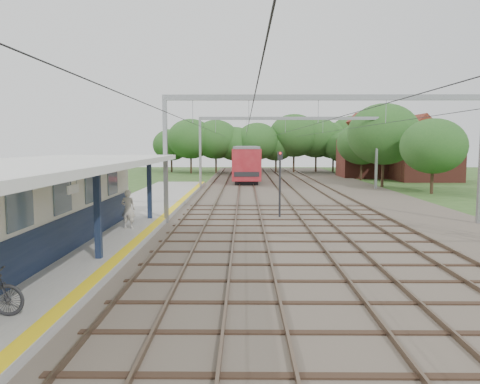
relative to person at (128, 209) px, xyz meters
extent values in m
plane|color=#2D4C1E|center=(6.31, -11.91, -1.29)|extent=(160.00, 160.00, 0.00)
cube|color=#473D33|center=(10.31, 18.09, -1.24)|extent=(18.00, 90.00, 0.10)
cube|color=gray|center=(-1.19, 2.09, -1.11)|extent=(5.00, 52.00, 0.35)
cube|color=yellow|center=(1.06, 2.09, -0.93)|extent=(0.45, 52.00, 0.01)
cube|color=beige|center=(-2.59, -4.91, 0.76)|extent=(3.20, 18.00, 3.40)
cube|color=#111D37|center=(-0.97, -4.91, -0.24)|extent=(0.06, 18.00, 1.40)
cube|color=slate|center=(-0.96, -4.91, 1.26)|extent=(0.05, 16.00, 1.30)
cube|color=#111D37|center=(0.41, -5.91, 0.66)|extent=(0.22, 0.22, 3.20)
cube|color=#111D37|center=(0.41, 3.09, 0.66)|extent=(0.22, 0.22, 3.20)
cube|color=silver|center=(-1.49, -5.91, 2.38)|extent=(6.40, 20.00, 0.24)
cube|color=white|center=(0.31, -7.91, 1.71)|extent=(0.06, 0.85, 0.26)
cube|color=brown|center=(2.09, 18.09, -1.11)|extent=(0.07, 88.00, 0.15)
cube|color=brown|center=(3.53, 18.09, -1.11)|extent=(0.07, 88.00, 0.15)
cube|color=brown|center=(5.09, 18.09, -1.11)|extent=(0.07, 88.00, 0.15)
cube|color=brown|center=(6.53, 18.09, -1.11)|extent=(0.07, 88.00, 0.15)
cube|color=brown|center=(8.79, 18.09, -1.11)|extent=(0.07, 88.00, 0.15)
cube|color=brown|center=(10.23, 18.09, -1.11)|extent=(0.07, 88.00, 0.15)
cube|color=brown|center=(12.39, 18.09, -1.11)|extent=(0.07, 88.00, 0.15)
cube|color=brown|center=(13.83, 18.09, -1.11)|extent=(0.07, 88.00, 0.15)
cube|color=gray|center=(1.31, 3.09, 2.21)|extent=(0.22, 0.22, 7.00)
cube|color=gray|center=(9.81, 3.09, 5.56)|extent=(17.00, 0.20, 0.30)
cube|color=gray|center=(1.31, 23.09, 2.21)|extent=(0.22, 0.22, 7.00)
cube|color=gray|center=(18.31, 23.09, 2.21)|extent=(0.22, 0.22, 7.00)
cube|color=gray|center=(9.81, 23.09, 5.56)|extent=(17.00, 0.20, 0.30)
cylinder|color=black|center=(2.81, 18.09, 4.21)|extent=(0.02, 88.00, 0.02)
cylinder|color=black|center=(5.81, 18.09, 4.21)|extent=(0.02, 88.00, 0.02)
cylinder|color=black|center=(9.51, 18.09, 4.21)|extent=(0.02, 88.00, 0.02)
cylinder|color=black|center=(13.11, 18.09, 4.21)|extent=(0.02, 88.00, 0.02)
cylinder|color=#382619|center=(-3.69, 49.09, 0.15)|extent=(0.28, 0.28, 2.88)
ellipsoid|color=#19481B|center=(-3.69, 49.09, 3.67)|extent=(6.72, 6.72, 5.76)
cylinder|color=#382619|center=(2.31, 51.09, -0.03)|extent=(0.28, 0.28, 2.52)
ellipsoid|color=#19481B|center=(2.31, 51.09, 3.05)|extent=(5.88, 5.88, 5.04)
cylinder|color=#382619|center=(8.31, 48.09, 0.33)|extent=(0.28, 0.28, 3.24)
ellipsoid|color=#19481B|center=(8.31, 48.09, 4.29)|extent=(7.56, 7.56, 6.48)
cylinder|color=#382619|center=(14.31, 50.09, 0.06)|extent=(0.28, 0.28, 2.70)
ellipsoid|color=#19481B|center=(14.31, 50.09, 3.36)|extent=(6.30, 6.30, 5.40)
cylinder|color=#382619|center=(20.81, 26.09, -0.03)|extent=(0.28, 0.28, 2.52)
ellipsoid|color=#19481B|center=(20.81, 26.09, 3.05)|extent=(5.88, 5.88, 5.04)
cylinder|color=#382619|center=(21.31, 42.09, 0.15)|extent=(0.28, 0.28, 2.88)
ellipsoid|color=#19481B|center=(21.31, 42.09, 3.67)|extent=(6.72, 6.72, 5.76)
cube|color=brown|center=(27.31, 34.09, 0.96)|extent=(7.00, 6.00, 4.50)
cube|color=maroon|center=(27.31, 34.09, 4.11)|extent=(4.99, 6.12, 4.99)
cube|color=brown|center=(22.31, 40.09, 1.21)|extent=(8.00, 6.00, 5.00)
cube|color=maroon|center=(22.31, 40.09, 4.61)|extent=(5.52, 6.12, 5.52)
imported|color=beige|center=(0.00, 0.00, 0.00)|extent=(0.73, 0.53, 1.87)
cube|color=black|center=(5.81, 35.35, -0.97)|extent=(2.44, 17.44, 0.44)
cube|color=maroon|center=(5.81, 35.35, 0.93)|extent=(3.05, 18.95, 3.34)
cube|color=black|center=(5.81, 35.35, 1.29)|extent=(3.09, 17.44, 0.95)
cube|color=slate|center=(5.81, 35.35, 2.73)|extent=(2.81, 18.95, 0.28)
cube|color=black|center=(5.81, 54.90, -0.97)|extent=(2.44, 17.44, 0.44)
cube|color=maroon|center=(5.81, 54.90, 0.93)|extent=(3.05, 18.95, 3.34)
cube|color=black|center=(5.81, 54.90, 1.29)|extent=(3.09, 17.44, 0.95)
cube|color=slate|center=(5.81, 54.90, 2.73)|extent=(2.81, 18.95, 0.28)
cylinder|color=black|center=(7.66, 5.20, 0.52)|extent=(0.15, 0.15, 3.60)
cube|color=black|center=(7.66, 5.20, 2.42)|extent=(0.30, 0.22, 0.50)
sphere|color=red|center=(7.66, 5.10, 2.57)|extent=(0.13, 0.13, 0.13)
camera|label=1|loc=(5.57, -22.14, 3.08)|focal=35.00mm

